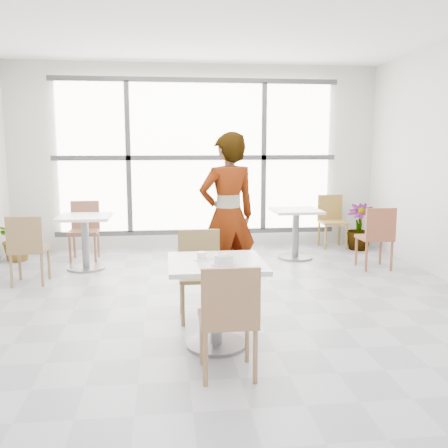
{
  "coord_description": "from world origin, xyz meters",
  "views": [
    {
      "loc": [
        -0.53,
        -4.75,
        1.72
      ],
      "look_at": [
        0.0,
        -0.3,
        1.0
      ],
      "focal_mm": 40.05,
      "sensor_mm": 36.0,
      "label": 1
    }
  ],
  "objects": [
    {
      "name": "floor",
      "position": [
        0.0,
        0.0,
        0.0
      ],
      "size": [
        7.0,
        7.0,
        0.0
      ],
      "primitive_type": "plane",
      "color": "#9E9EA5",
      "rests_on": "ground"
    },
    {
      "name": "ceiling",
      "position": [
        0.0,
        0.0,
        3.0
      ],
      "size": [
        7.0,
        7.0,
        0.0
      ],
      "primitive_type": "plane",
      "rotation": [
        3.14,
        0.0,
        0.0
      ],
      "color": "white",
      "rests_on": "ground"
    },
    {
      "name": "wall_back",
      "position": [
        0.0,
        3.5,
        1.5
      ],
      "size": [
        6.0,
        0.0,
        6.0
      ],
      "primitive_type": "plane",
      "rotation": [
        1.57,
        0.0,
        0.0
      ],
      "color": "silver",
      "rests_on": "ground"
    },
    {
      "name": "wall_front",
      "position": [
        0.0,
        -3.5,
        1.5
      ],
      "size": [
        6.0,
        0.0,
        6.0
      ],
      "primitive_type": "plane",
      "rotation": [
        -1.57,
        0.0,
        0.0
      ],
      "color": "silver",
      "rests_on": "ground"
    },
    {
      "name": "window",
      "position": [
        0.0,
        3.44,
        1.5
      ],
      "size": [
        4.6,
        0.07,
        2.52
      ],
      "color": "white",
      "rests_on": "ground"
    },
    {
      "name": "main_table",
      "position": [
        -0.11,
        -0.69,
        0.52
      ],
      "size": [
        0.8,
        0.8,
        0.75
      ],
      "color": "silver",
      "rests_on": "ground"
    },
    {
      "name": "chair_near",
      "position": [
        -0.08,
        -1.3,
        0.5
      ],
      "size": [
        0.42,
        0.42,
        0.87
      ],
      "rotation": [
        0.0,
        0.0,
        3.14
      ],
      "color": "#986F4A",
      "rests_on": "ground"
    },
    {
      "name": "chair_far",
      "position": [
        -0.2,
        0.08,
        0.5
      ],
      "size": [
        0.42,
        0.42,
        0.87
      ],
      "color": "olive",
      "rests_on": "ground"
    },
    {
      "name": "oatmeal_bowl",
      "position": [
        -0.06,
        -0.82,
        0.79
      ],
      "size": [
        0.21,
        0.21,
        0.09
      ],
      "color": "silver",
      "rests_on": "main_table"
    },
    {
      "name": "coffee_cup",
      "position": [
        -0.23,
        -0.63,
        0.78
      ],
      "size": [
        0.16,
        0.13,
        0.07
      ],
      "color": "white",
      "rests_on": "main_table"
    },
    {
      "name": "person",
      "position": [
        0.16,
        0.7,
        0.93
      ],
      "size": [
        0.78,
        0.63,
        1.85
      ],
      "primitive_type": "imported",
      "rotation": [
        0.0,
        0.0,
        3.45
      ],
      "color": "black",
      "rests_on": "ground"
    },
    {
      "name": "bg_table_left",
      "position": [
        -1.63,
        2.19,
        0.49
      ],
      "size": [
        0.7,
        0.7,
        0.75
      ],
      "color": "white",
      "rests_on": "ground"
    },
    {
      "name": "bg_table_right",
      "position": [
        1.42,
        2.5,
        0.49
      ],
      "size": [
        0.7,
        0.7,
        0.75
      ],
      "color": "silver",
      "rests_on": "ground"
    },
    {
      "name": "bg_chair_left_near",
      "position": [
        -2.2,
        1.44,
        0.5
      ],
      "size": [
        0.42,
        0.42,
        0.87
      ],
      "rotation": [
        0.0,
        0.0,
        3.14
      ],
      "color": "olive",
      "rests_on": "ground"
    },
    {
      "name": "bg_chair_left_far",
      "position": [
        -1.74,
        2.84,
        0.5
      ],
      "size": [
        0.42,
        0.42,
        0.87
      ],
      "color": "#925E43",
      "rests_on": "ground"
    },
    {
      "name": "bg_chair_right_near",
      "position": [
        2.35,
        1.69,
        0.5
      ],
      "size": [
        0.42,
        0.42,
        0.87
      ],
      "rotation": [
        0.0,
        0.0,
        3.14
      ],
      "color": "brown",
      "rests_on": "ground"
    },
    {
      "name": "bg_chair_right_far",
      "position": [
        2.25,
        3.28,
        0.5
      ],
      "size": [
        0.42,
        0.42,
        0.87
      ],
      "color": "olive",
      "rests_on": "ground"
    },
    {
      "name": "plant_left",
      "position": [
        -2.7,
        2.83,
        0.34
      ],
      "size": [
        0.7,
        0.63,
        0.68
      ],
      "primitive_type": "imported",
      "rotation": [
        0.0,
        0.0,
        -0.18
      ],
      "color": "#47853D",
      "rests_on": "ground"
    },
    {
      "name": "plant_right",
      "position": [
        2.62,
        2.99,
        0.38
      ],
      "size": [
        0.56,
        0.56,
        0.76
      ],
      "primitive_type": "imported",
      "rotation": [
        0.0,
        0.0,
        -0.43
      ],
      "color": "#4C7C44",
      "rests_on": "ground"
    }
  ]
}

